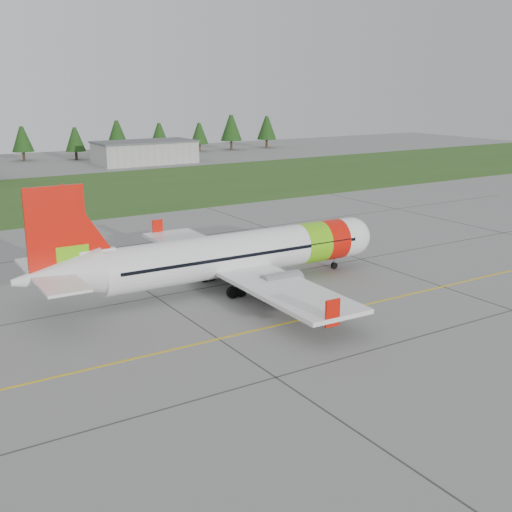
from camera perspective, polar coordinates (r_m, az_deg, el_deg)
ground at (r=53.18m, az=15.41°, el=-6.63°), size 320.00×320.00×0.00m
aircraft at (r=61.77m, az=-2.20°, el=0.10°), size 37.02×33.98×11.22m
grass_strip at (r=122.20m, az=-14.10°, el=5.57°), size 320.00×50.00×0.03m
taxi_guideline at (r=58.46m, az=9.65°, el=-4.29°), size 120.00×0.25×0.02m
hangar_east at (r=163.98m, az=-9.83°, el=9.02°), size 24.00×12.00×5.20m
treeline at (r=175.39m, az=-20.11°, el=9.50°), size 160.00×8.00×10.00m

